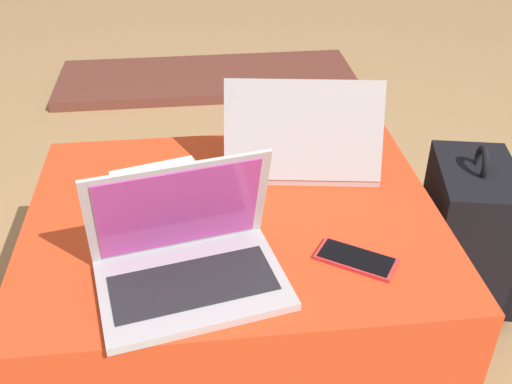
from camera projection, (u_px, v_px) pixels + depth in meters
The scene contains 8 objects.
ground_plane at pixel (237, 338), 1.53m from camera, with size 14.00×14.00×0.00m, color tan.
ottoman at pixel (235, 280), 1.42m from camera, with size 0.90×0.73×0.40m.
laptop_near at pixel (188, 258), 1.11m from camera, with size 0.38×0.30×0.24m.
laptop_far at pixel (301, 149), 1.45m from camera, with size 0.39×0.28×0.24m.
cell_phone at pixel (356, 259), 1.17m from camera, with size 0.17×0.14×0.01m.
backpack at pixel (467, 241), 1.54m from camera, with size 0.28×0.31×0.48m.
paper_sheet at pixel (166, 194), 1.37m from camera, with size 0.28×0.34×0.00m.
fireplace_hearth at pixel (207, 78), 2.87m from camera, with size 1.40×0.50×0.04m.
Camera 1 is at (-0.07, -1.06, 1.16)m, focal length 42.00 mm.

